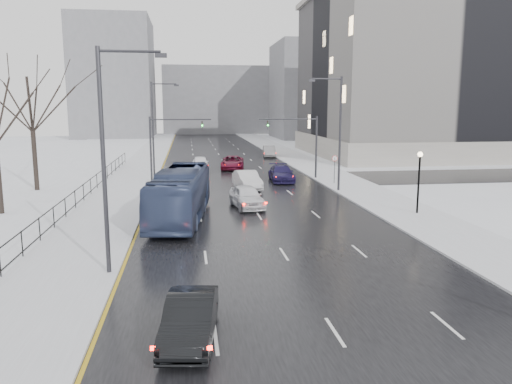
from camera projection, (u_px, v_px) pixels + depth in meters
name	position (u px, v px, depth m)	size (l,w,h in m)	color
road	(226.00, 166.00, 62.64)	(16.00, 150.00, 0.04)	black
cross_road	(236.00, 180.00, 50.92)	(130.00, 10.00, 0.04)	black
sidewalk_left	(141.00, 167.00, 61.22)	(5.00, 150.00, 0.16)	silver
sidewalk_right	(308.00, 165.00, 64.03)	(5.00, 150.00, 0.16)	silver
park_strip	(61.00, 169.00, 59.96)	(14.00, 150.00, 0.12)	white
tree_park_d	(2.00, 215.00, 34.88)	(8.75, 8.75, 12.50)	black
tree_park_e	(37.00, 191.00, 44.59)	(9.45, 9.45, 13.50)	black
iron_fence	(58.00, 212.00, 31.46)	(0.06, 70.00, 1.30)	black
streetlight_r_mid	(338.00, 128.00, 43.25)	(2.95, 0.25, 10.00)	#2D2D33
streetlight_l_near	(108.00, 151.00, 21.54)	(2.95, 0.25, 10.00)	#2D2D33
streetlight_l_far	(155.00, 124.00, 52.78)	(2.95, 0.25, 10.00)	#2D2D33
lamppost_r_mid	(419.00, 173.00, 34.32)	(0.36, 0.36, 4.28)	black
mast_signal_right	(306.00, 140.00, 51.20)	(6.10, 0.33, 6.50)	#2D2D33
mast_signal_left	(161.00, 141.00, 49.24)	(6.10, 0.33, 6.50)	#2D2D33
no_uturn_sign	(335.00, 161.00, 47.85)	(0.60, 0.06, 2.70)	#2D2D33
civic_building	(445.00, 82.00, 77.11)	(41.00, 31.00, 24.80)	gray
bldg_far_right	(326.00, 91.00, 118.19)	(24.00, 20.00, 22.00)	slate
bldg_far_left	(115.00, 79.00, 120.77)	(18.00, 22.00, 28.00)	slate
bldg_far_center	(218.00, 100.00, 139.73)	(30.00, 18.00, 18.00)	slate
sedan_left_near	(190.00, 318.00, 16.08)	(1.54, 4.43, 1.46)	black
bus	(181.00, 194.00, 33.07)	(2.86, 12.20, 3.40)	navy
sedan_center_near	(247.00, 197.00, 37.04)	(1.97, 4.90, 1.67)	white
sedan_right_near	(247.00, 180.00, 45.18)	(1.80, 5.15, 1.70)	silver
sedan_right_cross	(232.00, 163.00, 59.67)	(2.63, 5.70, 1.59)	maroon
sedan_right_far	(281.00, 173.00, 50.03)	(2.24, 5.50, 1.60)	#1E1848
sedan_center_far	(200.00, 163.00, 59.19)	(1.90, 4.73, 1.61)	white
sedan_right_distant	(269.00, 151.00, 73.96)	(1.72, 4.92, 1.62)	gray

